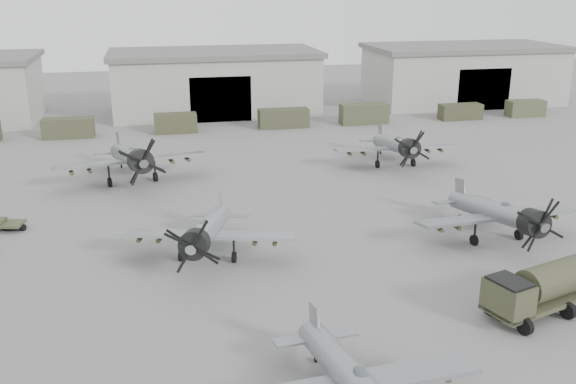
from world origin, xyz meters
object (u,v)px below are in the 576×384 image
at_px(aircraft_near_1, 355,382).
at_px(aircraft_mid_2, 500,214).
at_px(aircraft_far_1, 397,145).
at_px(aircraft_mid_1, 206,232).
at_px(aircraft_far_0, 131,158).
at_px(fuel_tanker, 543,286).

distance_m(aircraft_near_1, aircraft_mid_2, 23.44).
distance_m(aircraft_near_1, aircraft_far_1, 40.36).
bearing_deg(aircraft_mid_2, aircraft_near_1, -137.99).
xyz_separation_m(aircraft_mid_1, aircraft_far_0, (-5.11, 18.77, 0.37)).
distance_m(aircraft_mid_1, aircraft_far_0, 19.46).
bearing_deg(aircraft_mid_1, aircraft_mid_2, 13.01).
bearing_deg(aircraft_far_0, aircraft_mid_1, -87.06).
bearing_deg(aircraft_mid_2, aircraft_mid_1, 173.01).
height_order(aircraft_far_0, aircraft_far_1, aircraft_far_0).
bearing_deg(aircraft_mid_1, aircraft_near_1, -59.76).
bearing_deg(aircraft_near_1, fuel_tanker, 23.09).
relative_size(aircraft_mid_1, aircraft_far_0, 0.85).
bearing_deg(aircraft_far_1, aircraft_far_0, -176.31).
distance_m(aircraft_mid_2, aircraft_far_1, 20.06).
relative_size(aircraft_near_1, aircraft_mid_2, 0.94).
relative_size(aircraft_mid_2, fuel_tanker, 1.56).
relative_size(aircraft_near_1, fuel_tanker, 1.46).
height_order(aircraft_mid_2, fuel_tanker, aircraft_mid_2).
distance_m(aircraft_near_1, aircraft_mid_1, 18.52).
distance_m(aircraft_mid_2, aircraft_far_0, 32.67).
relative_size(aircraft_near_1, aircraft_mid_1, 0.96).
relative_size(aircraft_mid_2, aircraft_far_0, 0.87).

